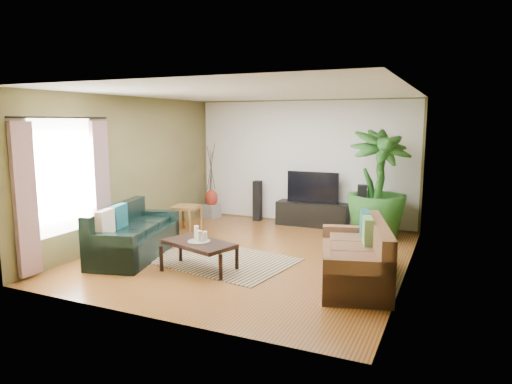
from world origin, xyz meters
The scene contains 28 objects.
floor centered at (0.00, 0.00, 0.00)m, with size 5.50×5.50×0.00m, color brown.
ceiling centered at (0.00, 0.00, 2.70)m, with size 5.50×5.50×0.00m, color white.
wall_back centered at (0.00, 2.75, 1.35)m, with size 5.00×5.00×0.00m, color olive.
wall_front centered at (0.00, -2.75, 1.35)m, with size 5.00×5.00×0.00m, color olive.
wall_left centered at (-2.50, 0.00, 1.35)m, with size 5.50×5.50×0.00m, color olive.
wall_right centered at (2.50, 0.00, 1.35)m, with size 5.50×5.50×0.00m, color olive.
backwall_panel centered at (0.00, 2.74, 1.35)m, with size 4.90×4.90×0.00m, color white.
window_pane centered at (-2.48, -1.60, 1.40)m, with size 1.80×1.80×0.00m, color white.
curtain_near centered at (-2.43, -2.35, 1.15)m, with size 0.08×0.35×2.20m, color gray.
curtain_far centered at (-2.43, -0.85, 1.15)m, with size 0.08×0.35×2.20m, color gray.
curtain_rod centered at (-2.43, -1.60, 2.30)m, with size 0.03×0.03×1.90m, color black.
sofa_left centered at (-1.75, -0.84, 0.42)m, with size 1.97×0.84×0.85m, color black.
sofa_right centered at (1.86, -0.60, 0.42)m, with size 1.92×0.86×0.85m, color brown.
area_rug centered at (-0.30, -0.48, 0.01)m, with size 2.21×1.57×0.01m, color tan.
coffee_table centered at (-0.38, -1.07, 0.22)m, with size 1.10×0.60×0.45m, color black.
candle_tray centered at (-0.38, -1.07, 0.46)m, with size 0.34×0.34×0.01m, color gray.
candle_tall centered at (-0.44, -1.04, 0.57)m, with size 0.07×0.07×0.22m, color white.
candle_mid centered at (-0.34, -1.11, 0.55)m, with size 0.07×0.07×0.17m, color #F4E4CE.
candle_short centered at (-0.31, -1.01, 0.53)m, with size 0.07×0.07×0.14m, color beige.
tv_stand centered at (0.30, 2.50, 0.26)m, with size 1.53×0.46×0.51m, color black.
television centered at (0.30, 2.50, 0.84)m, with size 1.12×0.06×0.66m, color black.
speaker_left centered at (-0.99, 2.50, 0.45)m, with size 0.16×0.18×0.91m, color black.
speaker_right centered at (1.43, 2.09, 0.50)m, with size 0.18×0.20×1.01m, color black.
potted_plant centered at (1.73, 2.03, 1.05)m, with size 1.17×1.17×2.09m, color #21531B.
plant_pot centered at (1.73, 2.03, 0.15)m, with size 0.39×0.39×0.30m, color black.
pedestal centered at (-2.09, 2.33, 0.16)m, with size 0.32×0.32×0.32m, color gray.
vase centered at (-2.09, 2.33, 0.46)m, with size 0.29×0.29×0.40m, color maroon.
side_table centered at (-1.89, 0.94, 0.27)m, with size 0.51×0.51×0.54m, color brown.
Camera 1 is at (3.13, -6.80, 2.26)m, focal length 32.00 mm.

